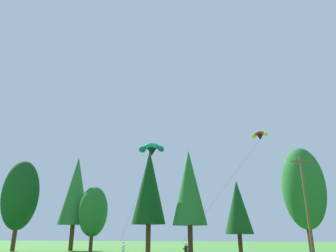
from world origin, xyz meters
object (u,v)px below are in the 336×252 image
at_px(kite_flyer_mid, 186,251).
at_px(parafoil_kite_high_teal, 152,149).
at_px(utility_pole, 306,202).
at_px(kite_flyer_near, 123,249).
at_px(parafoil_kite_mid_red_yellow, 260,135).

xyz_separation_m(kite_flyer_mid, parafoil_kite_high_teal, (-6.21, 11.26, 12.39)).
height_order(utility_pole, kite_flyer_mid, utility_pole).
bearing_deg(kite_flyer_near, parafoil_kite_mid_red_yellow, 46.34).
relative_size(kite_flyer_near, parafoil_kite_mid_red_yellow, 0.08).
bearing_deg(parafoil_kite_high_teal, kite_flyer_near, -93.52).
height_order(kite_flyer_mid, parafoil_kite_mid_red_yellow, parafoil_kite_mid_red_yellow).
distance_m(utility_pole, kite_flyer_near, 20.91).
relative_size(kite_flyer_mid, parafoil_kite_mid_red_yellow, 0.08).
bearing_deg(kite_flyer_mid, parafoil_kite_high_teal, 118.87).
bearing_deg(parafoil_kite_high_teal, parafoil_kite_mid_red_yellow, 27.70).
bearing_deg(kite_flyer_mid, kite_flyer_near, 157.18).
height_order(kite_flyer_near, parafoil_kite_mid_red_yellow, parafoil_kite_mid_red_yellow).
height_order(kite_flyer_near, kite_flyer_mid, same).
bearing_deg(kite_flyer_near, utility_pole, 20.29).
distance_m(utility_pole, parafoil_kite_high_teal, 20.07).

